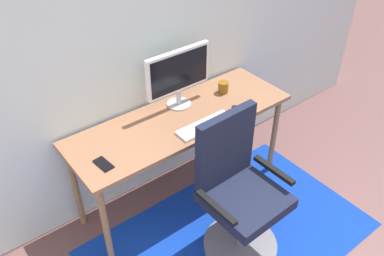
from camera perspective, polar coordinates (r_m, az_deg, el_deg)
The scene contains 9 objects.
wall_back at distance 2.68m, azimuth -15.67°, elevation 10.15°, with size 6.00×0.10×2.60m, color silver.
area_rug at distance 3.11m, azimuth 5.41°, elevation -15.06°, with size 2.00×1.23×0.01m, color #0E329A.
desk at distance 2.94m, azimuth -1.45°, elevation 0.24°, with size 1.68×0.57×0.77m.
monitor at distance 2.89m, azimuth -1.92°, elevation 7.65°, with size 0.52×0.18×0.44m.
keyboard at distance 2.80m, azimuth 1.90°, elevation 0.35°, with size 0.43×0.13×0.02m, color white.
computer_mouse at distance 2.97m, azimuth 6.37°, elevation 2.66°, with size 0.06×0.10×0.03m, color black.
coffee_cup at distance 3.16m, azimuth 4.40°, elevation 5.72°, with size 0.08×0.08×0.09m, color brown.
cell_phone at distance 2.56m, azimuth -12.29°, elevation -4.96°, with size 0.07×0.14×0.01m, color black.
office_chair at distance 2.76m, azimuth 6.45°, elevation -9.92°, with size 0.57×0.52×1.06m.
Camera 1 is at (-0.85, -0.06, 2.45)m, focal length 38.07 mm.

